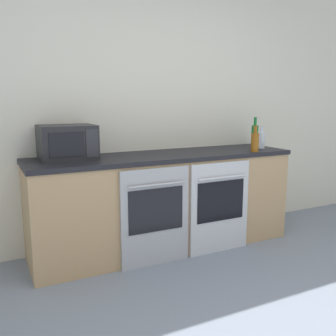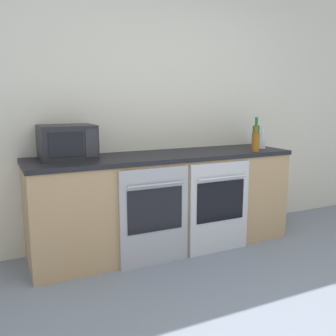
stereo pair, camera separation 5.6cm
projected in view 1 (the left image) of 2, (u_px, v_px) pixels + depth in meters
The scene contains 8 objects.
wall_back at pixel (149, 106), 3.59m from camera, with size 10.00×0.06×2.60m.
counter_back at pixel (164, 201), 3.45m from camera, with size 2.43×0.63×0.88m.
oven_left at pixel (155, 216), 3.07m from camera, with size 0.60×0.06×0.82m.
oven_right at pixel (220, 207), 3.35m from camera, with size 0.60×0.06×0.82m.
microwave at pixel (67, 142), 3.06m from camera, with size 0.44×0.37×0.28m.
bottle_amber at pixel (255, 142), 3.50m from camera, with size 0.07×0.07×0.24m.
bottle_clear at pixel (261, 140), 3.76m from camera, with size 0.07×0.07×0.22m.
bottle_green at pixel (255, 135), 3.88m from camera, with size 0.07×0.07×0.31m.
Camera 1 is at (-1.46, -1.21, 1.36)m, focal length 40.00 mm.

